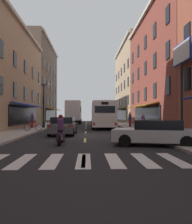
# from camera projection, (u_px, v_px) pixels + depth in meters

# --- Properties ---
(ground_plane) EXTENTS (34.80, 80.00, 0.10)m
(ground_plane) POSITION_uv_depth(u_px,v_px,m) (85.00, 136.00, 18.38)
(ground_plane) COLOR black
(lane_centre_dashes) EXTENTS (0.14, 73.90, 0.01)m
(lane_centre_dashes) POSITION_uv_depth(u_px,v_px,m) (85.00, 136.00, 18.13)
(lane_centre_dashes) COLOR #DBCC4C
(lane_centre_dashes) RESTS_ON ground
(crosswalk_near) EXTENTS (7.10, 2.80, 0.01)m
(crosswalk_near) POSITION_uv_depth(u_px,v_px,m) (84.00, 160.00, 8.39)
(crosswalk_near) COLOR silver
(crosswalk_near) RESTS_ON ground
(sidewalk_left) EXTENTS (3.00, 80.00, 0.14)m
(sidewalk_left) POSITION_uv_depth(u_px,v_px,m) (10.00, 135.00, 18.15)
(sidewalk_left) COLOR #A39E93
(sidewalk_left) RESTS_ON ground
(sidewalk_right) EXTENTS (3.00, 80.00, 0.14)m
(sidewalk_right) POSITION_uv_depth(u_px,v_px,m) (159.00, 134.00, 18.61)
(sidewalk_right) COLOR #A39E93
(sidewalk_right) RESTS_ON ground
(billboard_sign) EXTENTS (0.40, 3.01, 6.78)m
(billboard_sign) POSITION_uv_depth(u_px,v_px,m) (182.00, 64.00, 16.97)
(billboard_sign) COLOR black
(billboard_sign) RESTS_ON sidewalk_right
(transit_bus) EXTENTS (2.81, 12.40, 3.14)m
(transit_bus) POSITION_uv_depth(u_px,v_px,m) (102.00, 114.00, 29.48)
(transit_bus) COLOR white
(transit_bus) RESTS_ON ground
(box_truck) EXTENTS (2.55, 6.97, 3.88)m
(box_truck) POSITION_uv_depth(u_px,v_px,m) (74.00, 112.00, 39.60)
(box_truck) COLOR white
(box_truck) RESTS_ON ground
(sedan_near) EXTENTS (4.71, 3.00, 1.36)m
(sedan_near) POSITION_uv_depth(u_px,v_px,m) (156.00, 133.00, 12.31)
(sedan_near) COLOR silver
(sedan_near) RESTS_ON ground
(sedan_mid) EXTENTS (2.03, 4.35, 1.44)m
(sedan_mid) POSITION_uv_depth(u_px,v_px,m) (63.00, 126.00, 18.77)
(sedan_mid) COLOR #515154
(sedan_mid) RESTS_ON ground
(sedan_far) EXTENTS (1.98, 4.58, 1.33)m
(sedan_far) POSITION_uv_depth(u_px,v_px,m) (76.00, 119.00, 48.24)
(sedan_far) COLOR black
(sedan_far) RESTS_ON ground
(motorcycle_rider) EXTENTS (0.62, 2.07, 1.66)m
(motorcycle_rider) POSITION_uv_depth(u_px,v_px,m) (61.00, 132.00, 12.89)
(motorcycle_rider) COLOR black
(motorcycle_rider) RESTS_ON ground
(bicycle_near) EXTENTS (1.71, 0.48, 0.91)m
(bicycle_near) POSITION_uv_depth(u_px,v_px,m) (33.00, 127.00, 21.56)
(bicycle_near) COLOR black
(bicycle_near) RESTS_ON sidewalk_left
(pedestrian_near) EXTENTS (0.36, 0.52, 1.71)m
(pedestrian_near) POSITION_uv_depth(u_px,v_px,m) (32.00, 120.00, 26.24)
(pedestrian_near) COLOR maroon
(pedestrian_near) RESTS_ON sidewalk_left
(pedestrian_mid) EXTENTS (0.36, 0.36, 1.60)m
(pedestrian_mid) POSITION_uv_depth(u_px,v_px,m) (143.00, 121.00, 23.78)
(pedestrian_mid) COLOR navy
(pedestrian_mid) RESTS_ON sidewalk_right
(pedestrian_far) EXTENTS (0.36, 0.36, 1.81)m
(pedestrian_far) POSITION_uv_depth(u_px,v_px,m) (130.00, 119.00, 28.58)
(pedestrian_far) COLOR maroon
(pedestrian_far) RESTS_ON sidewalk_right
(street_lamp_twin) EXTENTS (1.42, 0.32, 5.12)m
(street_lamp_twin) POSITION_uv_depth(u_px,v_px,m) (44.00, 103.00, 26.86)
(street_lamp_twin) COLOR black
(street_lamp_twin) RESTS_ON sidewalk_left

